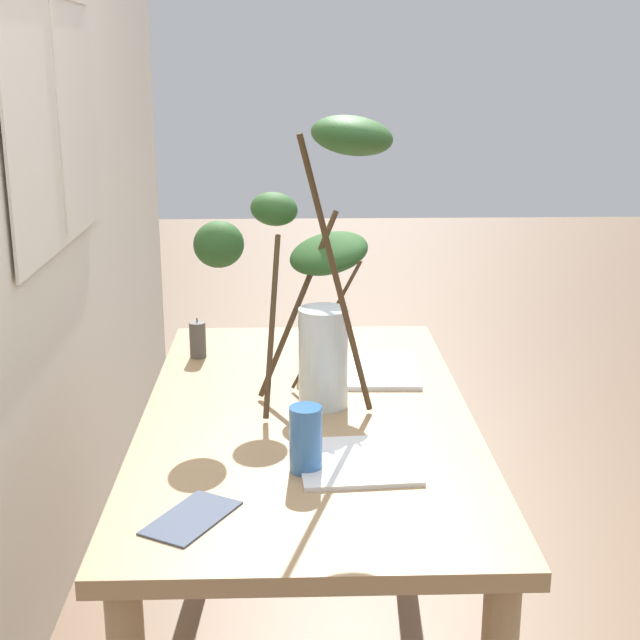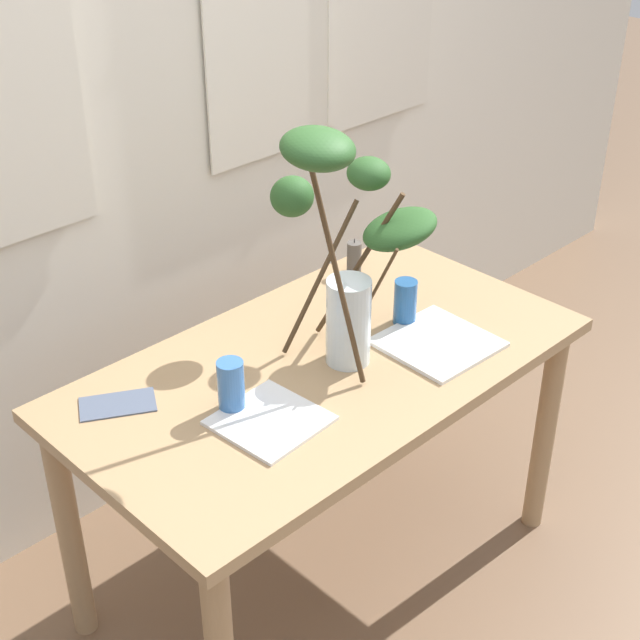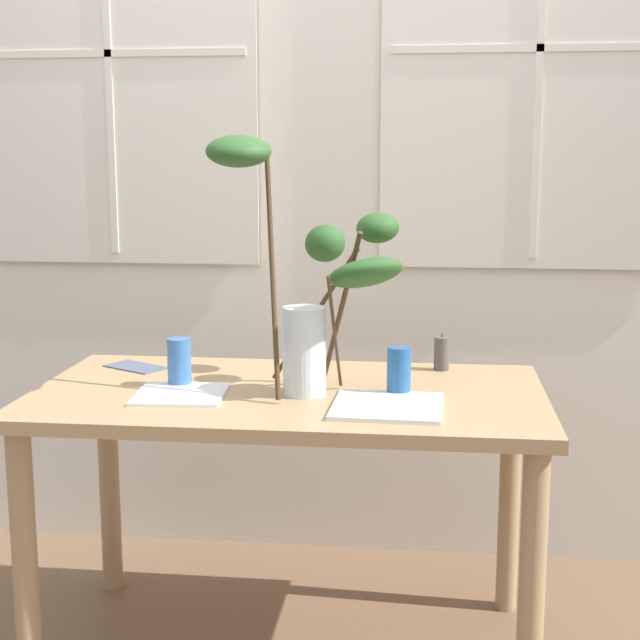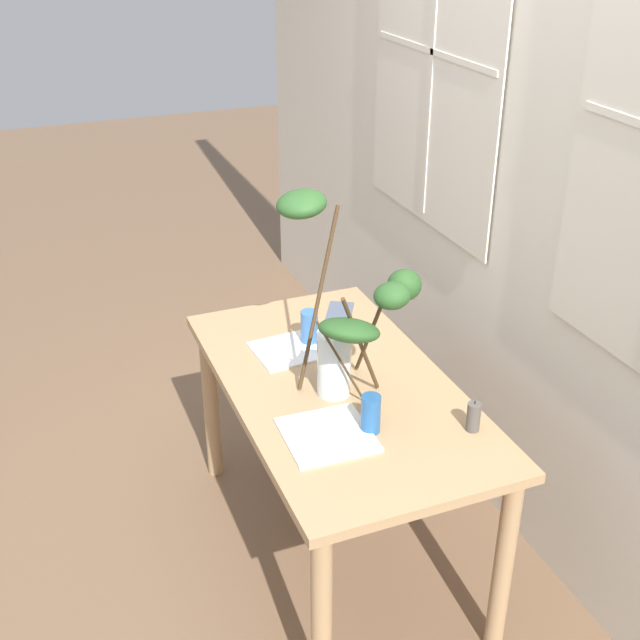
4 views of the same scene
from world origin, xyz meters
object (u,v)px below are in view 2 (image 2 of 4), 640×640
(dining_table, at_px, (324,395))
(pillar_candle, at_px, (354,257))
(plate_square_right, at_px, (438,343))
(vase_with_branches, at_px, (350,242))
(drinking_glass_blue_left, at_px, (231,386))
(plate_square_left, at_px, (270,420))
(drinking_glass_blue_right, at_px, (405,302))

(dining_table, relative_size, pillar_candle, 12.43)
(dining_table, distance_m, plate_square_right, 0.33)
(vase_with_branches, distance_m, drinking_glass_blue_left, 0.46)
(drinking_glass_blue_left, bearing_deg, plate_square_right, -15.71)
(plate_square_right, height_order, pillar_candle, pillar_candle)
(plate_square_left, height_order, plate_square_right, plate_square_right)
(dining_table, height_order, drinking_glass_blue_right, drinking_glass_blue_right)
(drinking_glass_blue_right, bearing_deg, vase_with_branches, 179.10)
(vase_with_branches, relative_size, plate_square_left, 2.96)
(drinking_glass_blue_left, xyz_separation_m, pillar_candle, (0.72, 0.28, -0.02))
(vase_with_branches, xyz_separation_m, pillar_candle, (0.34, 0.30, -0.27))
(plate_square_left, bearing_deg, drinking_glass_blue_right, 7.87)
(plate_square_left, bearing_deg, pillar_candle, 29.23)
(dining_table, distance_m, drinking_glass_blue_right, 0.34)
(vase_with_branches, xyz_separation_m, plate_square_left, (-0.35, -0.08, -0.32))
(vase_with_branches, height_order, drinking_glass_blue_left, vase_with_branches)
(pillar_candle, bearing_deg, plate_square_left, -150.77)
(vase_with_branches, bearing_deg, plate_square_right, -35.63)
(plate_square_left, xyz_separation_m, plate_square_right, (0.55, -0.06, 0.00))
(vase_with_branches, height_order, plate_square_left, vase_with_branches)
(drinking_glass_blue_right, relative_size, plate_square_right, 0.47)
(drinking_glass_blue_left, height_order, drinking_glass_blue_right, drinking_glass_blue_left)
(drinking_glass_blue_left, bearing_deg, pillar_candle, 21.45)
(plate_square_right, distance_m, pillar_candle, 0.47)
(dining_table, height_order, vase_with_branches, vase_with_branches)
(dining_table, bearing_deg, drinking_glass_blue_left, 178.54)
(drinking_glass_blue_right, distance_m, pillar_candle, 0.33)
(drinking_glass_blue_left, height_order, pillar_candle, drinking_glass_blue_left)
(plate_square_left, bearing_deg, plate_square_right, -6.19)
(plate_square_right, bearing_deg, vase_with_branches, 144.37)
(dining_table, distance_m, drinking_glass_blue_left, 0.35)
(plate_square_right, bearing_deg, dining_table, 150.56)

